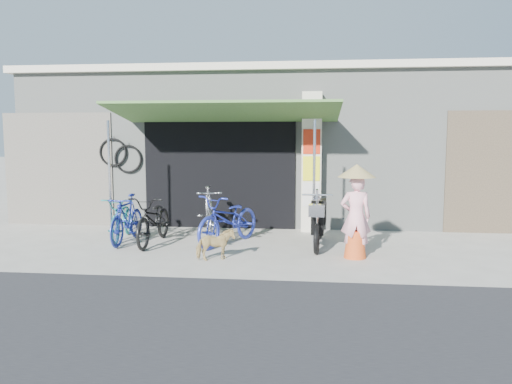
# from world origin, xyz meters

# --- Properties ---
(ground) EXTENTS (80.00, 80.00, 0.00)m
(ground) POSITION_xyz_m (0.00, 0.00, 0.00)
(ground) COLOR #B0AB9F
(ground) RESTS_ON ground
(road_strip) EXTENTS (80.00, 6.00, 0.01)m
(road_strip) POSITION_xyz_m (0.00, -4.50, 0.01)
(road_strip) COLOR #313033
(road_strip) RESTS_ON ground
(bicycle_shop) EXTENTS (12.30, 5.30, 3.66)m
(bicycle_shop) POSITION_xyz_m (-0.00, 5.09, 1.83)
(bicycle_shop) COLOR gray
(bicycle_shop) RESTS_ON ground
(shop_pillar) EXTENTS (0.42, 0.44, 3.00)m
(shop_pillar) POSITION_xyz_m (0.85, 2.45, 1.50)
(shop_pillar) COLOR beige
(shop_pillar) RESTS_ON ground
(awning) EXTENTS (4.60, 1.88, 2.72)m
(awning) POSITION_xyz_m (-0.90, 1.63, 2.51)
(awning) COLOR #3F682F
(awning) RESTS_ON ground
(neighbour_right) EXTENTS (2.60, 0.06, 2.60)m
(neighbour_right) POSITION_xyz_m (5.00, 2.59, 1.30)
(neighbour_right) COLOR brown
(neighbour_right) RESTS_ON ground
(neighbour_left) EXTENTS (2.60, 0.06, 2.60)m
(neighbour_left) POSITION_xyz_m (-5.00, 2.59, 1.30)
(neighbour_left) COLOR #6B665B
(neighbour_left) RESTS_ON ground
(bike_teal) EXTENTS (0.81, 1.72, 0.87)m
(bike_teal) POSITION_xyz_m (-2.89, 1.05, 0.43)
(bike_teal) COLOR #197373
(bike_teal) RESTS_ON ground
(bike_blue) EXTENTS (0.49, 1.57, 0.94)m
(bike_blue) POSITION_xyz_m (-2.69, 0.78, 0.47)
(bike_blue) COLOR navy
(bike_blue) RESTS_ON ground
(bike_black) EXTENTS (0.64, 1.80, 0.94)m
(bike_black) POSITION_xyz_m (-2.13, 0.74, 0.47)
(bike_black) COLOR black
(bike_black) RESTS_ON ground
(bike_silver) EXTENTS (0.91, 1.81, 1.05)m
(bike_silver) POSITION_xyz_m (-1.20, 1.35, 0.52)
(bike_silver) COLOR #98989C
(bike_silver) RESTS_ON ground
(bike_navy) EXTENTS (1.40, 1.95, 0.97)m
(bike_navy) POSITION_xyz_m (-0.70, 0.86, 0.49)
(bike_navy) COLOR #22309F
(bike_navy) RESTS_ON ground
(street_dog) EXTENTS (0.69, 0.53, 0.53)m
(street_dog) POSITION_xyz_m (-0.73, -0.40, 0.27)
(street_dog) COLOR tan
(street_dog) RESTS_ON ground
(moped) EXTENTS (0.53, 1.88, 1.06)m
(moped) POSITION_xyz_m (0.99, 0.93, 0.48)
(moped) COLOR black
(moped) RESTS_ON ground
(nun) EXTENTS (0.64, 0.64, 1.60)m
(nun) POSITION_xyz_m (1.60, 0.03, 0.80)
(nun) COLOR #FFABB9
(nun) RESTS_ON ground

